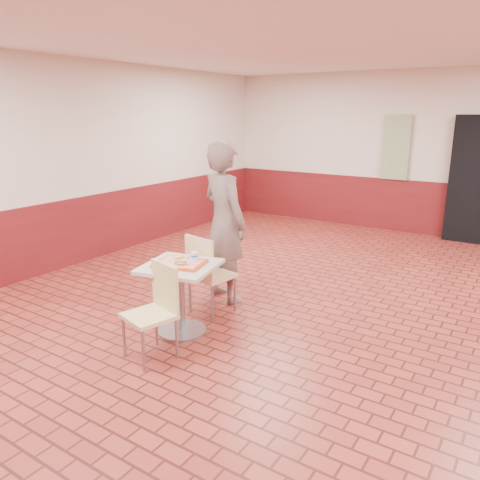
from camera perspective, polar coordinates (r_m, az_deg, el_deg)
The scene contains 11 objects.
room_shell at distance 4.55m, azimuth 8.95°, elevation 5.83°, with size 8.01×10.01×3.01m.
wainscot_band at distance 4.82m, azimuth 8.46°, elevation -5.98°, with size 8.00×10.00×1.00m.
promo_poster at distance 9.38m, azimuth 18.47°, elevation 10.66°, with size 0.50×0.03×1.20m, color gray.
main_table at distance 4.86m, azimuth -7.24°, elevation -5.72°, with size 0.71×0.71×0.75m.
chair_main_front at distance 4.45m, azimuth -10.24°, elevation -7.94°, with size 0.50×0.50×0.89m.
chair_main_back at distance 5.28m, azimuth -4.04°, elevation -3.73°, with size 0.49×0.49×0.92m.
customer at distance 5.59m, azimuth -1.93°, elevation 2.14°, with size 0.70×0.46×1.92m, color #6E5B55.
serving_tray at distance 4.77m, azimuth -7.34°, elevation -2.83°, with size 0.47×0.37×0.03m.
ring_donut at distance 4.89m, azimuth -7.54°, elevation -2.01°, with size 0.10×0.10×0.03m, color #F4A059.
long_john_donut at distance 4.68m, azimuth -7.24°, elevation -2.76°, with size 0.14×0.10×0.04m.
paper_cup at distance 4.79m, azimuth -5.59°, elevation -1.95°, with size 0.07×0.07×0.09m.
Camera 1 is at (1.85, -4.09, 2.24)m, focal length 35.00 mm.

